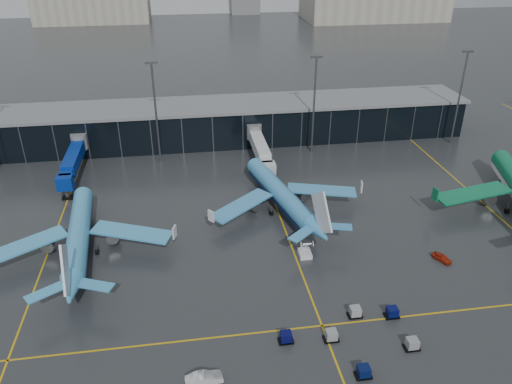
{
  "coord_description": "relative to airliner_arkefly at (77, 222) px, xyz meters",
  "views": [
    {
      "loc": [
        -8.53,
        -69.87,
        53.05
      ],
      "look_at": [
        5.0,
        18.0,
        6.0
      ],
      "focal_mm": 35.0,
      "sensor_mm": 36.0,
      "label": 1
    }
  ],
  "objects": [
    {
      "name": "ground",
      "position": [
        28.83,
        -11.18,
        -6.2
      ],
      "size": [
        600.0,
        600.0,
        0.0
      ],
      "primitive_type": "plane",
      "color": "#282B2D",
      "rests_on": "ground"
    },
    {
      "name": "terminal_pier",
      "position": [
        28.83,
        50.82,
        -0.78
      ],
      "size": [
        142.0,
        17.0,
        10.7
      ],
      "color": "black",
      "rests_on": "ground"
    },
    {
      "name": "jet_bridges",
      "position": [
        -6.17,
        31.81,
        -1.65
      ],
      "size": [
        94.0,
        27.5,
        7.2
      ],
      "color": "#595B60",
      "rests_on": "ground"
    },
    {
      "name": "flood_masts",
      "position": [
        33.83,
        38.82,
        7.61
      ],
      "size": [
        203.0,
        0.5,
        25.5
      ],
      "color": "#595B60",
      "rests_on": "ground"
    },
    {
      "name": "distant_hangars",
      "position": [
        78.77,
        258.9,
        2.59
      ],
      "size": [
        260.0,
        71.0,
        22.0
      ],
      "color": "#B2AD99",
      "rests_on": "ground"
    },
    {
      "name": "taxi_lines",
      "position": [
        38.83,
        -0.57,
        -6.19
      ],
      "size": [
        220.0,
        120.0,
        0.02
      ],
      "color": "gold",
      "rests_on": "ground"
    },
    {
      "name": "airliner_arkefly",
      "position": [
        0.0,
        0.0,
        0.0
      ],
      "size": [
        38.92,
        43.38,
        12.4
      ],
      "primitive_type": null,
      "rotation": [
        0.0,
        0.0,
        0.09
      ],
      "color": "#43A4DC",
      "rests_on": "ground"
    },
    {
      "name": "airliner_klm_near",
      "position": [
        39.38,
        9.83,
        -0.09
      ],
      "size": [
        42.8,
        46.46,
        12.21
      ],
      "primitive_type": null,
      "rotation": [
        0.0,
        0.0,
        0.22
      ],
      "color": "#3F95D0",
      "rests_on": "ground"
    },
    {
      "name": "baggage_carts",
      "position": [
        43.05,
        -29.59,
        -5.44
      ],
      "size": [
        19.66,
        12.95,
        1.7
      ],
      "color": "black",
      "rests_on": "ground"
    },
    {
      "name": "mobile_airstair",
      "position": [
        40.64,
        -7.84,
        -5.43
      ],
      "size": [
        2.31,
        3.28,
        3.45
      ],
      "rotation": [
        0.0,
        0.0,
        -0.04
      ],
      "color": "white",
      "rests_on": "ground"
    },
    {
      "name": "service_van_red",
      "position": [
        64.65,
        -13.26,
        -5.57
      ],
      "size": [
        2.99,
        3.97,
        1.26
      ],
      "primitive_type": "imported",
      "rotation": [
        0.0,
        0.0,
        0.47
      ],
      "color": "#A3210C",
      "rests_on": "ground"
    },
    {
      "name": "service_van_white",
      "position": [
        20.6,
        -34.22,
        -5.39
      ],
      "size": [
        5.08,
        2.28,
        1.62
      ],
      "primitive_type": "imported",
      "rotation": [
        0.0,
        0.0,
        1.69
      ],
      "color": "silver",
      "rests_on": "ground"
    }
  ]
}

